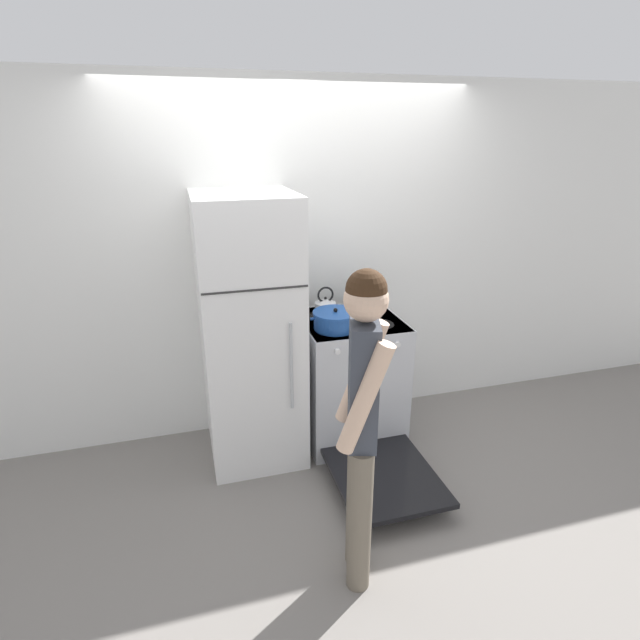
# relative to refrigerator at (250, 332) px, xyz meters

# --- Properties ---
(ground_plane) EXTENTS (14.00, 14.00, 0.00)m
(ground_plane) POSITION_rel_refrigerator_xyz_m (0.42, 0.35, -0.92)
(ground_plane) COLOR slate
(wall_back) EXTENTS (10.00, 0.06, 2.55)m
(wall_back) POSITION_rel_refrigerator_xyz_m (0.42, 0.38, 0.36)
(wall_back) COLOR silver
(wall_back) RESTS_ON ground_plane
(refrigerator) EXTENTS (0.64, 0.73, 1.84)m
(refrigerator) POSITION_rel_refrigerator_xyz_m (0.00, 0.00, 0.00)
(refrigerator) COLOR white
(refrigerator) RESTS_ON ground_plane
(stove_range) EXTENTS (0.70, 1.43, 0.93)m
(stove_range) POSITION_rel_refrigerator_xyz_m (0.72, -0.03, -0.46)
(stove_range) COLOR silver
(stove_range) RESTS_ON ground_plane
(dutch_oven_pot) EXTENTS (0.35, 0.31, 0.15)m
(dutch_oven_pot) POSITION_rel_refrigerator_xyz_m (0.56, -0.12, 0.08)
(dutch_oven_pot) COLOR #1E4C9E
(dutch_oven_pot) RESTS_ON stove_range
(tea_kettle) EXTENTS (0.19, 0.15, 0.22)m
(tea_kettle) POSITION_rel_refrigerator_xyz_m (0.57, 0.15, 0.08)
(tea_kettle) COLOR silver
(tea_kettle) RESTS_ON stove_range
(utensil_jar) EXTENTS (0.10, 0.10, 0.29)m
(utensil_jar) POSITION_rel_refrigerator_xyz_m (0.89, 0.15, 0.09)
(utensil_jar) COLOR silver
(utensil_jar) RESTS_ON stove_range
(person) EXTENTS (0.33, 0.39, 1.66)m
(person) POSITION_rel_refrigerator_xyz_m (0.34, -1.24, 0.02)
(person) COLOR #6B6051
(person) RESTS_ON ground_plane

